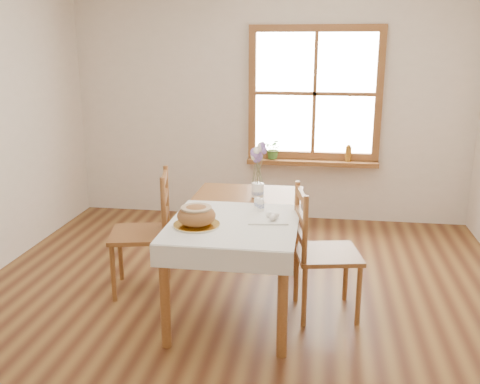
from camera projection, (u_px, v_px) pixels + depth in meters
The scene contains 18 objects.
ground at pixel (234, 318), 4.00m from camera, with size 5.00×5.00×0.00m, color brown.
room_walls at pixel (233, 87), 3.54m from camera, with size 4.60×5.10×2.65m.
window at pixel (315, 94), 5.88m from camera, with size 1.46×0.08×1.46m.
window_sill at pixel (312, 162), 6.02m from camera, with size 1.46×0.20×0.05m.
dining_table at pixel (240, 221), 4.10m from camera, with size 0.90×1.60×0.75m.
table_linen at pixel (233, 223), 3.79m from camera, with size 0.91×0.99×0.01m, color white.
chair_left at pixel (140, 232), 4.35m from camera, with size 0.47×0.49×1.01m, color brown, non-canonical shape.
chair_right at pixel (328, 252), 3.96m from camera, with size 0.46×0.48×0.99m, color brown, non-canonical shape.
bread_plate at pixel (197, 225), 3.71m from camera, with size 0.31×0.31×0.02m, color white.
bread_loaf at pixel (196, 214), 3.68m from camera, with size 0.27×0.27×0.15m, color #8F5D33.
egg_napkin at pixel (268, 219), 3.84m from camera, with size 0.28×0.24×0.01m, color white.
eggs at pixel (268, 215), 3.83m from camera, with size 0.22×0.20×0.05m, color white, non-canonical shape.
salt_shaker at pixel (257, 203), 4.09m from camera, with size 0.05×0.05×0.09m, color white.
pepper_shaker at pixel (261, 205), 4.03m from camera, with size 0.05×0.05×0.10m, color white.
flower_vase at pixel (258, 191), 4.42m from camera, with size 0.10×0.10×0.11m, color white.
lavender_bouquet at pixel (258, 164), 4.36m from camera, with size 0.18×0.18×0.34m, color #7F5DA6, non-canonical shape.
potted_plant at pixel (274, 151), 6.06m from camera, with size 0.21×0.23×0.18m, color #3E742E.
amber_bottle at pixel (348, 153), 5.93m from camera, with size 0.07×0.07×0.19m, color #98621C.
Camera 1 is at (0.59, -3.55, 1.99)m, focal length 40.00 mm.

